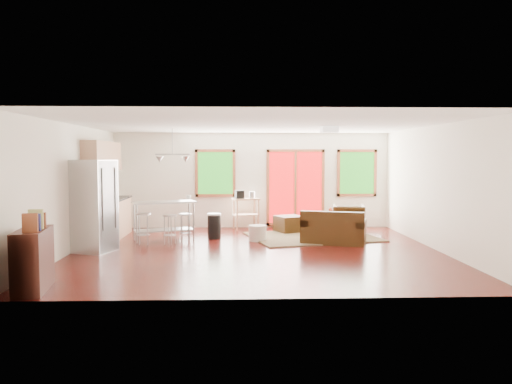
{
  "coord_description": "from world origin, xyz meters",
  "views": [
    {
      "loc": [
        -0.37,
        -10.18,
        1.93
      ],
      "look_at": [
        0.0,
        0.3,
        1.2
      ],
      "focal_mm": 35.0,
      "sensor_mm": 36.0,
      "label": 1
    }
  ],
  "objects_px": {
    "rug": "(312,237)",
    "armchair": "(349,217)",
    "kitchen_cart": "(245,203)",
    "island": "(164,214)",
    "refrigerator": "(93,206)",
    "loveseat": "(333,230)",
    "coffee_table": "(337,223)",
    "ottoman": "(289,224)"
  },
  "relations": [
    {
      "from": "coffee_table",
      "to": "kitchen_cart",
      "type": "bearing_deg",
      "value": 149.12
    },
    {
      "from": "island",
      "to": "kitchen_cart",
      "type": "height_order",
      "value": "kitchen_cart"
    },
    {
      "from": "rug",
      "to": "ottoman",
      "type": "height_order",
      "value": "ottoman"
    },
    {
      "from": "island",
      "to": "kitchen_cart",
      "type": "relative_size",
      "value": 1.47
    },
    {
      "from": "refrigerator",
      "to": "island",
      "type": "height_order",
      "value": "refrigerator"
    },
    {
      "from": "armchair",
      "to": "island",
      "type": "xyz_separation_m",
      "value": [
        -4.55,
        -0.96,
        0.22
      ]
    },
    {
      "from": "armchair",
      "to": "refrigerator",
      "type": "distance_m",
      "value": 6.24
    },
    {
      "from": "ottoman",
      "to": "refrigerator",
      "type": "relative_size",
      "value": 0.34
    },
    {
      "from": "loveseat",
      "to": "coffee_table",
      "type": "height_order",
      "value": "loveseat"
    },
    {
      "from": "coffee_table",
      "to": "armchair",
      "type": "height_order",
      "value": "armchair"
    },
    {
      "from": "armchair",
      "to": "ottoman",
      "type": "distance_m",
      "value": 1.52
    },
    {
      "from": "coffee_table",
      "to": "island",
      "type": "bearing_deg",
      "value": -174.65
    },
    {
      "from": "island",
      "to": "armchair",
      "type": "bearing_deg",
      "value": 11.87
    },
    {
      "from": "rug",
      "to": "refrigerator",
      "type": "bearing_deg",
      "value": -161.22
    },
    {
      "from": "island",
      "to": "loveseat",
      "type": "bearing_deg",
      "value": -8.37
    },
    {
      "from": "rug",
      "to": "island",
      "type": "distance_m",
      "value": 3.58
    },
    {
      "from": "rug",
      "to": "kitchen_cart",
      "type": "relative_size",
      "value": 2.76
    },
    {
      "from": "coffee_table",
      "to": "kitchen_cart",
      "type": "height_order",
      "value": "kitchen_cart"
    },
    {
      "from": "rug",
      "to": "refrigerator",
      "type": "xyz_separation_m",
      "value": [
        -4.75,
        -1.62,
        0.93
      ]
    },
    {
      "from": "rug",
      "to": "armchair",
      "type": "xyz_separation_m",
      "value": [
        1.03,
        0.68,
        0.39
      ]
    },
    {
      "from": "rug",
      "to": "loveseat",
      "type": "bearing_deg",
      "value": -67.46
    },
    {
      "from": "rug",
      "to": "armchair",
      "type": "distance_m",
      "value": 1.29
    },
    {
      "from": "rug",
      "to": "island",
      "type": "xyz_separation_m",
      "value": [
        -3.52,
        -0.28,
        0.61
      ]
    },
    {
      "from": "loveseat",
      "to": "island",
      "type": "height_order",
      "value": "island"
    },
    {
      "from": "rug",
      "to": "island",
      "type": "bearing_deg",
      "value": -175.49
    },
    {
      "from": "rug",
      "to": "coffee_table",
      "type": "relative_size",
      "value": 2.79
    },
    {
      "from": "loveseat",
      "to": "kitchen_cart",
      "type": "distance_m",
      "value": 3.04
    },
    {
      "from": "loveseat",
      "to": "ottoman",
      "type": "xyz_separation_m",
      "value": [
        -0.82,
        1.66,
        -0.08
      ]
    },
    {
      "from": "armchair",
      "to": "kitchen_cart",
      "type": "height_order",
      "value": "kitchen_cart"
    },
    {
      "from": "armchair",
      "to": "kitchen_cart",
      "type": "distance_m",
      "value": 2.76
    },
    {
      "from": "ottoman",
      "to": "island",
      "type": "bearing_deg",
      "value": -160.23
    },
    {
      "from": "loveseat",
      "to": "ottoman",
      "type": "relative_size",
      "value": 2.46
    },
    {
      "from": "rug",
      "to": "ottoman",
      "type": "bearing_deg",
      "value": 119.9
    },
    {
      "from": "armchair",
      "to": "island",
      "type": "distance_m",
      "value": 4.65
    },
    {
      "from": "refrigerator",
      "to": "island",
      "type": "bearing_deg",
      "value": 65.68
    },
    {
      "from": "coffee_table",
      "to": "kitchen_cart",
      "type": "xyz_separation_m",
      "value": [
        -2.23,
        1.33,
        0.39
      ]
    },
    {
      "from": "loveseat",
      "to": "refrigerator",
      "type": "bearing_deg",
      "value": -153.43
    },
    {
      "from": "rug",
      "to": "refrigerator",
      "type": "distance_m",
      "value": 5.1
    },
    {
      "from": "loveseat",
      "to": "coffee_table",
      "type": "relative_size",
      "value": 1.52
    },
    {
      "from": "kitchen_cart",
      "to": "coffee_table",
      "type": "bearing_deg",
      "value": -30.88
    },
    {
      "from": "coffee_table",
      "to": "loveseat",
      "type": "bearing_deg",
      "value": -105.9
    },
    {
      "from": "rug",
      "to": "armchair",
      "type": "bearing_deg",
      "value": 33.36
    }
  ]
}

